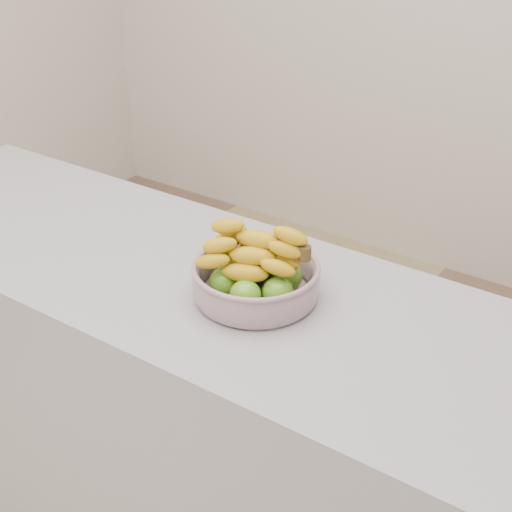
% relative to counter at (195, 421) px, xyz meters
% --- Properties ---
extents(counter, '(2.00, 0.60, 0.90)m').
position_rel_counter_xyz_m(counter, '(0.00, 0.00, 0.00)').
color(counter, '#95949C').
rests_on(counter, ground).
extents(fruit_bowl, '(0.27, 0.27, 0.16)m').
position_rel_counter_xyz_m(fruit_bowl, '(0.19, -0.00, 0.50)').
color(fruit_bowl, '#A6B6C7').
rests_on(fruit_bowl, counter).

